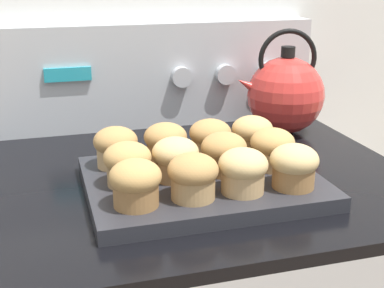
# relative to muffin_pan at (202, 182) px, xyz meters

# --- Properties ---
(control_panel) EXTENTS (0.71, 0.07, 0.21)m
(control_panel) POSITION_rel_muffin_pan_xyz_m (-0.01, 0.36, 0.09)
(control_panel) COLOR #B7BABF
(control_panel) RESTS_ON stove_range
(muffin_pan) EXTENTS (0.34, 0.27, 0.02)m
(muffin_pan) POSITION_rel_muffin_pan_xyz_m (0.00, 0.00, 0.00)
(muffin_pan) COLOR #28282D
(muffin_pan) RESTS_ON stove_range
(muffin_r0_c0) EXTENTS (0.07, 0.07, 0.06)m
(muffin_r0_c0) POSITION_rel_muffin_pan_xyz_m (-0.11, -0.07, 0.04)
(muffin_r0_c0) COLOR olive
(muffin_r0_c0) RESTS_ON muffin_pan
(muffin_r0_c1) EXTENTS (0.07, 0.07, 0.06)m
(muffin_r0_c1) POSITION_rel_muffin_pan_xyz_m (-0.04, -0.07, 0.04)
(muffin_r0_c1) COLOR tan
(muffin_r0_c1) RESTS_ON muffin_pan
(muffin_r0_c2) EXTENTS (0.07, 0.07, 0.06)m
(muffin_r0_c2) POSITION_rel_muffin_pan_xyz_m (0.04, -0.07, 0.04)
(muffin_r0_c2) COLOR tan
(muffin_r0_c2) RESTS_ON muffin_pan
(muffin_r0_c3) EXTENTS (0.07, 0.07, 0.06)m
(muffin_r0_c3) POSITION_rel_muffin_pan_xyz_m (0.11, -0.08, 0.04)
(muffin_r0_c3) COLOR olive
(muffin_r0_c3) RESTS_ON muffin_pan
(muffin_r1_c0) EXTENTS (0.07, 0.07, 0.06)m
(muffin_r1_c0) POSITION_rel_muffin_pan_xyz_m (-0.11, -0.00, 0.04)
(muffin_r1_c0) COLOR #A37A4C
(muffin_r1_c0) RESTS_ON muffin_pan
(muffin_r1_c1) EXTENTS (0.07, 0.07, 0.06)m
(muffin_r1_c1) POSITION_rel_muffin_pan_xyz_m (-0.04, -0.00, 0.04)
(muffin_r1_c1) COLOR #A37A4C
(muffin_r1_c1) RESTS_ON muffin_pan
(muffin_r1_c2) EXTENTS (0.07, 0.07, 0.06)m
(muffin_r1_c2) POSITION_rel_muffin_pan_xyz_m (0.04, 0.00, 0.04)
(muffin_r1_c2) COLOR olive
(muffin_r1_c2) RESTS_ON muffin_pan
(muffin_r1_c3) EXTENTS (0.07, 0.07, 0.06)m
(muffin_r1_c3) POSITION_rel_muffin_pan_xyz_m (0.11, 0.00, 0.04)
(muffin_r1_c3) COLOR tan
(muffin_r1_c3) RESTS_ON muffin_pan
(muffin_r2_c0) EXTENTS (0.07, 0.07, 0.06)m
(muffin_r2_c0) POSITION_rel_muffin_pan_xyz_m (-0.12, 0.08, 0.04)
(muffin_r2_c0) COLOR tan
(muffin_r2_c0) RESTS_ON muffin_pan
(muffin_r2_c1) EXTENTS (0.07, 0.07, 0.06)m
(muffin_r2_c1) POSITION_rel_muffin_pan_xyz_m (-0.04, 0.08, 0.04)
(muffin_r2_c1) COLOR olive
(muffin_r2_c1) RESTS_ON muffin_pan
(muffin_r2_c2) EXTENTS (0.07, 0.07, 0.06)m
(muffin_r2_c2) POSITION_rel_muffin_pan_xyz_m (0.04, 0.08, 0.04)
(muffin_r2_c2) COLOR tan
(muffin_r2_c2) RESTS_ON muffin_pan
(muffin_r2_c3) EXTENTS (0.07, 0.07, 0.06)m
(muffin_r2_c3) POSITION_rel_muffin_pan_xyz_m (0.11, 0.08, 0.04)
(muffin_r2_c3) COLOR olive
(muffin_r2_c3) RESTS_ON muffin_pan
(tea_kettle) EXTENTS (0.18, 0.15, 0.21)m
(tea_kettle) POSITION_rel_muffin_pan_xyz_m (0.24, 0.23, 0.07)
(tea_kettle) COLOR red
(tea_kettle) RESTS_ON stove_range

